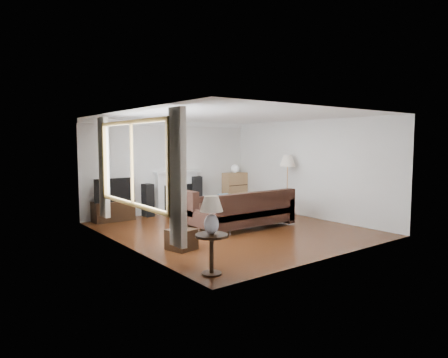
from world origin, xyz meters
TOP-DOWN VIEW (x-y plane):
  - room at (0.00, 0.00)m, footprint 5.10×5.60m
  - window at (-2.45, -0.20)m, footprint 0.12×2.74m
  - curtain_near at (-2.40, -1.72)m, footprint 0.10×0.35m
  - curtain_far at (-2.40, 1.32)m, footprint 0.10×0.35m
  - fireplace at (0.15, 2.64)m, footprint 1.40×0.26m
  - tv_stand at (-1.76, 2.50)m, footprint 0.98×0.44m
  - television at (-1.76, 2.50)m, footprint 1.00×0.13m
  - speaker_left at (-0.79, 2.55)m, footprint 0.25×0.30m
  - speaker_right at (0.70, 2.52)m, footprint 0.36×0.39m
  - bookshelf at (2.10, 2.53)m, footprint 0.74×0.35m
  - globe_lamp at (2.10, 2.53)m, footprint 0.24×0.24m
  - sectional_sofa at (0.30, -0.12)m, footprint 2.47×1.80m
  - coffee_table at (0.19, 1.36)m, footprint 1.15×0.89m
  - footstool at (-1.79, -0.79)m, footprint 0.54×0.54m
  - floor_lamp at (2.22, 0.46)m, footprint 0.42×0.42m
  - side_table at (-2.15, -2.24)m, footprint 0.48×0.48m
  - table_lamp at (-2.15, -2.24)m, footprint 0.34×0.34m

SIDE VIEW (x-z plane):
  - footstool at x=-1.79m, z-range 0.00..0.37m
  - coffee_table at x=0.19m, z-range 0.00..0.40m
  - tv_stand at x=-1.76m, z-range 0.00..0.49m
  - side_table at x=-2.15m, z-range 0.00..0.60m
  - sectional_sofa at x=0.30m, z-range 0.00..0.80m
  - speaker_left at x=-0.79m, z-range 0.00..0.85m
  - speaker_right at x=0.70m, z-range 0.00..0.97m
  - bookshelf at x=2.10m, z-range 0.00..1.01m
  - fireplace at x=0.15m, z-range 0.00..1.15m
  - television at x=-1.76m, z-range 0.49..1.06m
  - floor_lamp at x=2.22m, z-range 0.00..1.60m
  - table_lamp at x=-2.15m, z-range 0.60..1.15m
  - globe_lamp at x=2.10m, z-range 1.01..1.26m
  - room at x=0.00m, z-range -0.02..2.52m
  - curtain_near at x=-2.40m, z-range 0.35..2.45m
  - curtain_far at x=-2.40m, z-range 0.35..2.45m
  - window at x=-2.45m, z-range 0.78..2.32m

